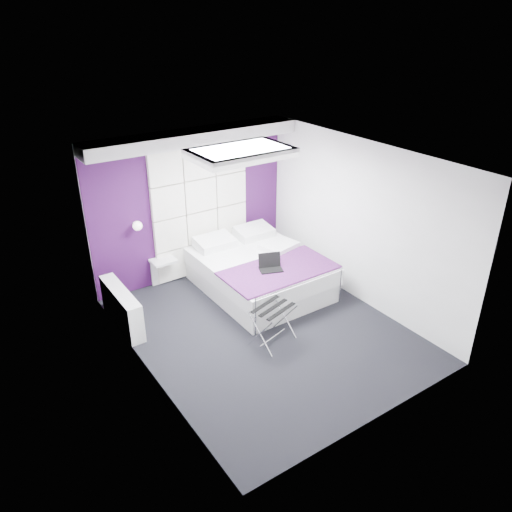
{
  "coord_description": "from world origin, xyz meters",
  "views": [
    {
      "loc": [
        -3.57,
        -5.04,
        4.29
      ],
      "look_at": [
        0.08,
        0.35,
        1.06
      ],
      "focal_mm": 35.0,
      "sensor_mm": 36.0,
      "label": 1
    }
  ],
  "objects_px": {
    "bed": "(259,272)",
    "nightstand": "(163,261)",
    "wall_lamp": "(136,225)",
    "luggage_rack": "(273,324)",
    "radiator": "(122,308)",
    "laptop": "(269,265)"
  },
  "relations": [
    {
      "from": "bed",
      "to": "laptop",
      "type": "relative_size",
      "value": 6.17
    },
    {
      "from": "radiator",
      "to": "nightstand",
      "type": "height_order",
      "value": "radiator"
    },
    {
      "from": "wall_lamp",
      "to": "luggage_rack",
      "type": "height_order",
      "value": "wall_lamp"
    },
    {
      "from": "wall_lamp",
      "to": "laptop",
      "type": "height_order",
      "value": "wall_lamp"
    },
    {
      "from": "bed",
      "to": "nightstand",
      "type": "relative_size",
      "value": 5.42
    },
    {
      "from": "nightstand",
      "to": "laptop",
      "type": "xyz_separation_m",
      "value": [
        1.17,
        -1.42,
        0.18
      ]
    },
    {
      "from": "wall_lamp",
      "to": "nightstand",
      "type": "xyz_separation_m",
      "value": [
        0.38,
        -0.04,
        -0.73
      ]
    },
    {
      "from": "radiator",
      "to": "nightstand",
      "type": "distance_m",
      "value": 1.26
    },
    {
      "from": "luggage_rack",
      "to": "laptop",
      "type": "relative_size",
      "value": 1.65
    },
    {
      "from": "wall_lamp",
      "to": "radiator",
      "type": "relative_size",
      "value": 0.12
    },
    {
      "from": "bed",
      "to": "nightstand",
      "type": "distance_m",
      "value": 1.62
    },
    {
      "from": "radiator",
      "to": "bed",
      "type": "xyz_separation_m",
      "value": [
        2.31,
        -0.25,
        0.02
      ]
    },
    {
      "from": "luggage_rack",
      "to": "laptop",
      "type": "distance_m",
      "value": 1.13
    },
    {
      "from": "wall_lamp",
      "to": "luggage_rack",
      "type": "xyz_separation_m",
      "value": [
        0.98,
        -2.36,
        -0.93
      ]
    },
    {
      "from": "bed",
      "to": "luggage_rack",
      "type": "xyz_separation_m",
      "value": [
        -0.69,
        -1.35,
        -0.04
      ]
    },
    {
      "from": "wall_lamp",
      "to": "nightstand",
      "type": "distance_m",
      "value": 0.82
    },
    {
      "from": "wall_lamp",
      "to": "luggage_rack",
      "type": "relative_size",
      "value": 0.26
    },
    {
      "from": "wall_lamp",
      "to": "radiator",
      "type": "distance_m",
      "value": 1.35
    },
    {
      "from": "radiator",
      "to": "bed",
      "type": "bearing_deg",
      "value": -6.05
    },
    {
      "from": "wall_lamp",
      "to": "bed",
      "type": "relative_size",
      "value": 0.07
    },
    {
      "from": "wall_lamp",
      "to": "radiator",
      "type": "height_order",
      "value": "wall_lamp"
    },
    {
      "from": "radiator",
      "to": "nightstand",
      "type": "xyz_separation_m",
      "value": [
        1.02,
        0.72,
        0.19
      ]
    }
  ]
}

